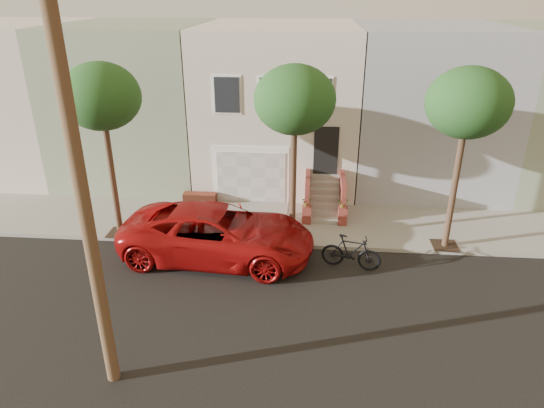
{
  "coord_description": "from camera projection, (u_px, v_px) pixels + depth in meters",
  "views": [
    {
      "loc": [
        1.56,
        -11.83,
        8.64
      ],
      "look_at": [
        0.33,
        3.0,
        1.96
      ],
      "focal_mm": 31.95,
      "sensor_mm": 36.0,
      "label": 1
    }
  ],
  "objects": [
    {
      "name": "tree_left",
      "position": [
        101.0,
        98.0,
        16.21
      ],
      "size": [
        2.7,
        2.57,
        6.3
      ],
      "color": "#2D2116",
      "rests_on": "sidewalk"
    },
    {
      "name": "house_row",
      "position": [
        279.0,
        102.0,
        23.09
      ],
      "size": [
        33.1,
        11.7,
        7.0
      ],
      "color": "#BCB0A0",
      "rests_on": "sidewalk"
    },
    {
      "name": "motorcycle",
      "position": [
        351.0,
        252.0,
        16.07
      ],
      "size": [
        2.08,
        1.0,
        1.2
      ],
      "primitive_type": "imported",
      "rotation": [
        0.0,
        0.0,
        1.35
      ],
      "color": "black",
      "rests_on": "ground"
    },
    {
      "name": "tree_mid",
      "position": [
        295.0,
        101.0,
        15.72
      ],
      "size": [
        2.7,
        2.57,
        6.3
      ],
      "color": "#2D2116",
      "rests_on": "sidewalk"
    },
    {
      "name": "sidewalk",
      "position": [
        269.0,
        223.0,
        19.24
      ],
      "size": [
        40.0,
        3.7,
        0.15
      ],
      "primitive_type": "cube",
      "color": "gray",
      "rests_on": "ground"
    },
    {
      "name": "pickup_truck",
      "position": [
        218.0,
        233.0,
        16.6
      ],
      "size": [
        6.78,
        3.5,
        1.83
      ],
      "primitive_type": "imported",
      "rotation": [
        0.0,
        0.0,
        1.5
      ],
      "color": "#9D0E0E",
      "rests_on": "ground"
    },
    {
      "name": "tree_right",
      "position": [
        468.0,
        104.0,
        15.31
      ],
      "size": [
        2.7,
        2.57,
        6.3
      ],
      "color": "#2D2116",
      "rests_on": "sidewalk"
    },
    {
      "name": "ground",
      "position": [
        253.0,
        305.0,
        14.41
      ],
      "size": [
        90.0,
        90.0,
        0.0
      ],
      "primitive_type": "plane",
      "color": "black",
      "rests_on": "ground"
    }
  ]
}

